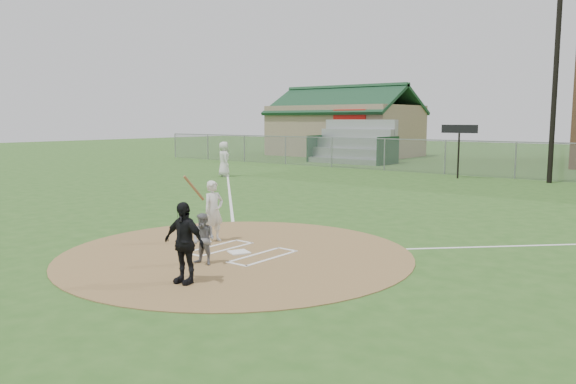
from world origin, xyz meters
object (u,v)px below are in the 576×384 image
Objects in this scene: catcher at (204,239)px; batter_at_plate at (213,211)px; umpire at (184,243)px; home_plate at (239,252)px; ondeck_player at (224,159)px.

batter_at_plate is at bearing 120.43° from catcher.
catcher is 0.64× the size of batter_at_plate.
umpire is at bearing -68.88° from catcher.
ondeck_player is at bearing 135.79° from home_plate.
ondeck_player is (-14.15, 15.40, 0.16)m from umpire.
catcher is at bearing 113.48° from umpire.
home_plate is at bearing 86.27° from catcher.
umpire is at bearing -70.66° from home_plate.
ondeck_player reaches higher than catcher.
batter_at_plate is (-1.40, 0.53, 0.80)m from home_plate.
batter_at_plate reaches higher than home_plate.
catcher is 2.39m from batter_at_plate.
home_plate is 2.75m from umpire.
ondeck_player is at bearing 124.90° from umpire.
catcher is 1.43m from umpire.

